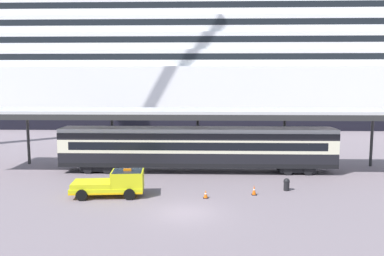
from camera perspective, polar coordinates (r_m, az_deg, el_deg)
name	(u,v)px	position (r m, az deg, el deg)	size (l,w,h in m)	color
ground_plane	(186,213)	(24.95, -0.93, -12.53)	(400.00, 400.00, 0.00)	slate
cruise_ship	(298,64)	(79.12, 15.58, 9.14)	(171.10, 23.69, 34.64)	black
platform_canopy	(197,112)	(35.29, 0.80, 2.37)	(42.89, 5.57, 5.76)	silver
train_carriage	(197,147)	(35.27, 0.78, -2.87)	(25.09, 2.81, 4.11)	black
service_truck	(115,183)	(28.66, -11.46, -8.02)	(5.37, 2.63, 2.02)	yellow
traffic_cone_near	(206,194)	(27.79, 2.06, -9.86)	(0.36, 0.36, 0.59)	black
traffic_cone_mid	(254,190)	(28.89, 9.26, -9.16)	(0.36, 0.36, 0.71)	black
quay_bollard	(287,184)	(30.46, 13.94, -8.11)	(0.48, 0.48, 0.96)	black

